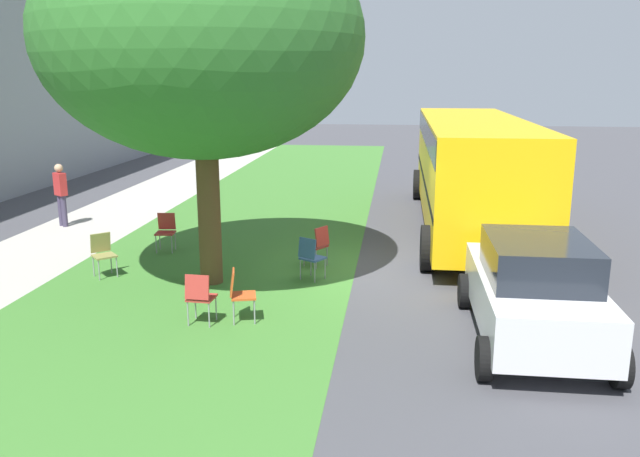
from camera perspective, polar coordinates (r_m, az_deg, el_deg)
name	(u,v)px	position (r m, az deg, el deg)	size (l,w,h in m)	color
ground	(365,271)	(13.55, 4.00, -3.74)	(80.00, 80.00, 0.00)	#424247
grass_verge	(216,265)	(14.06, -9.15, -3.22)	(48.00, 6.00, 0.01)	#3D752D
sidewalk_strip	(24,258)	(15.84, -24.65, -2.40)	(48.00, 2.80, 0.01)	#ADA89E
street_tree	(202,39)	(12.36, -10.37, 16.16)	(5.91, 5.91, 6.82)	brown
chair_0	(200,295)	(10.71, -10.56, -5.76)	(0.45, 0.44, 0.88)	#B7332D
chair_1	(103,251)	(13.75, -18.62, -1.92)	(0.59, 0.59, 0.88)	olive
chair_2	(239,291)	(10.76, -7.16, -5.53)	(0.51, 0.51, 0.88)	#C64C1E
chair_3	(318,243)	(13.66, -0.16, -1.29)	(0.57, 0.58, 0.88)	#B7332D
chair_4	(166,229)	(15.32, -13.45, -0.04)	(0.46, 0.46, 0.88)	#B7332D
chair_5	(310,255)	(12.77, -0.84, -2.36)	(0.57, 0.57, 0.88)	#335184
parked_car	(534,290)	(10.28, 18.35, -5.18)	(3.70, 1.92, 1.65)	silver
school_bus	(472,162)	(17.37, 13.27, 5.71)	(10.40, 2.80, 2.88)	yellow
pedestrian_0	(61,192)	(18.58, -21.90, 2.97)	(0.37, 0.41, 1.69)	#3F3851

